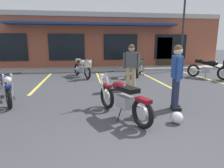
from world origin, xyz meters
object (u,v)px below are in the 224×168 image
object	(u,v)px
motorcycle_silver_naked	(139,66)
person_in_black_shirt	(131,64)
motorcycle_foreground_classic	(122,98)
parking_lot_lamp_post	(185,13)
person_by_back_row	(177,74)
helmet_on_pavement	(177,118)
motorcycle_blue_standard	(211,68)
motorcycle_red_sportbike	(5,87)
motorcycle_black_cruiser	(83,67)

from	to	relation	value
motorcycle_silver_naked	person_in_black_shirt	distance (m)	3.19
motorcycle_foreground_classic	parking_lot_lamp_post	world-z (taller)	parking_lot_lamp_post
motorcycle_foreground_classic	motorcycle_silver_naked	size ratio (longest dim) A/B	1.00
motorcycle_silver_naked	person_by_back_row	world-z (taller)	person_by_back_row
helmet_on_pavement	motorcycle_blue_standard	bearing A→B (deg)	49.57
motorcycle_blue_standard	helmet_on_pavement	bearing A→B (deg)	-130.43
person_in_black_shirt	motorcycle_foreground_classic	bearing A→B (deg)	-108.15
motorcycle_silver_naked	motorcycle_red_sportbike	bearing A→B (deg)	-142.47
motorcycle_foreground_classic	motorcycle_blue_standard	bearing A→B (deg)	39.40
motorcycle_black_cruiser	motorcycle_silver_naked	xyz separation A→B (m)	(2.92, -0.02, 0.00)
motorcycle_silver_naked	person_by_back_row	size ratio (longest dim) A/B	1.19
motorcycle_black_cruiser	motorcycle_blue_standard	size ratio (longest dim) A/B	1.12
motorcycle_red_sportbike	person_by_back_row	bearing A→B (deg)	-16.04
person_in_black_shirt	helmet_on_pavement	size ratio (longest dim) A/B	6.44
motorcycle_red_sportbike	parking_lot_lamp_post	world-z (taller)	parking_lot_lamp_post
motorcycle_foreground_classic	parking_lot_lamp_post	distance (m)	9.29
motorcycle_red_sportbike	helmet_on_pavement	bearing A→B (deg)	-27.39
motorcycle_black_cruiser	helmet_on_pavement	distance (m)	6.50
motorcycle_foreground_classic	parking_lot_lamp_post	bearing A→B (deg)	53.80
motorcycle_silver_naked	motorcycle_blue_standard	world-z (taller)	same
motorcycle_blue_standard	helmet_on_pavement	xyz separation A→B (m)	(-4.17, -4.89, -0.40)
motorcycle_silver_naked	parking_lot_lamp_post	bearing A→B (deg)	25.39
motorcycle_silver_naked	person_in_black_shirt	world-z (taller)	person_in_black_shirt
helmet_on_pavement	parking_lot_lamp_post	xyz separation A→B (m)	(4.09, 7.66, 3.33)
person_in_black_shirt	parking_lot_lamp_post	bearing A→B (deg)	45.77
motorcycle_foreground_classic	helmet_on_pavement	bearing A→B (deg)	-26.82
motorcycle_silver_naked	parking_lot_lamp_post	size ratio (longest dim) A/B	0.37
motorcycle_foreground_classic	helmet_on_pavement	size ratio (longest dim) A/B	7.67
person_by_back_row	helmet_on_pavement	bearing A→B (deg)	-112.83
parking_lot_lamp_post	motorcycle_silver_naked	bearing A→B (deg)	-154.61
motorcycle_black_cruiser	parking_lot_lamp_post	world-z (taller)	parking_lot_lamp_post
motorcycle_blue_standard	motorcycle_silver_naked	bearing A→B (deg)	158.73
motorcycle_red_sportbike	person_by_back_row	size ratio (longest dim) A/B	1.18
person_by_back_row	motorcycle_foreground_classic	bearing A→B (deg)	-168.05
motorcycle_foreground_classic	person_in_black_shirt	xyz separation A→B (m)	(0.87, 2.66, 0.49)
person_in_black_shirt	motorcycle_black_cruiser	bearing A→B (deg)	120.80
motorcycle_silver_naked	motorcycle_blue_standard	xyz separation A→B (m)	(3.25, -1.26, 0.00)
motorcycle_silver_naked	person_by_back_row	distance (m)	5.33
motorcycle_black_cruiser	person_in_black_shirt	world-z (taller)	person_in_black_shirt
parking_lot_lamp_post	motorcycle_foreground_classic	bearing A→B (deg)	-126.20
motorcycle_foreground_classic	parking_lot_lamp_post	size ratio (longest dim) A/B	0.37
motorcycle_foreground_classic	person_by_back_row	bearing A→B (deg)	11.95
person_in_black_shirt	helmet_on_pavement	world-z (taller)	person_in_black_shirt
motorcycle_red_sportbike	motorcycle_silver_naked	bearing A→B (deg)	37.53
motorcycle_silver_naked	helmet_on_pavement	distance (m)	6.24
motorcycle_foreground_classic	motorcycle_red_sportbike	xyz separation A→B (m)	(-3.13, 1.63, 0.00)
person_by_back_row	motorcycle_silver_naked	bearing A→B (deg)	83.97
person_by_back_row	parking_lot_lamp_post	size ratio (longest dim) A/B	0.31
person_by_back_row	parking_lot_lamp_post	world-z (taller)	parking_lot_lamp_post
parking_lot_lamp_post	person_by_back_row	bearing A→B (deg)	-118.73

